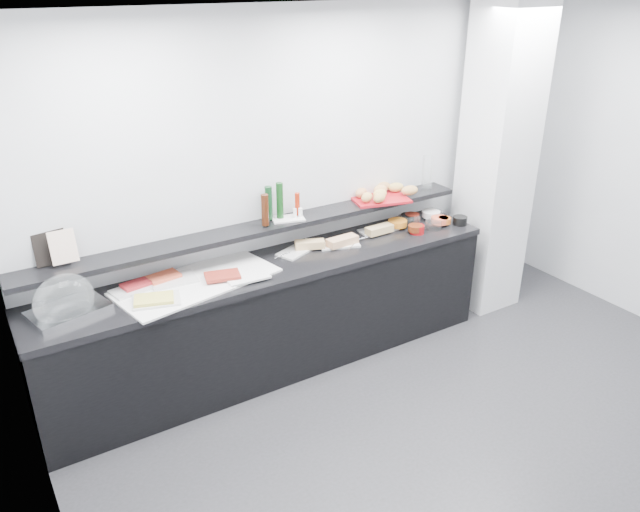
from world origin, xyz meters
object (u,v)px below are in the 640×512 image
condiment_tray (288,219)px  bread_tray (380,199)px  cloche_base (68,311)px  sandwich_plate_mid (339,245)px  framed_print (50,245)px  carafe (427,173)px

condiment_tray → bread_tray: 0.87m
cloche_base → bread_tray: (2.56, 0.14, 0.24)m
sandwich_plate_mid → framed_print: framed_print is taller
cloche_base → framed_print: framed_print is taller
framed_print → carafe: carafe is taller
cloche_base → framed_print: (-0.01, 0.26, 0.36)m
cloche_base → framed_print: 0.45m
cloche_base → carafe: size_ratio=1.55×
condiment_tray → bread_tray: bread_tray is taller
bread_tray → cloche_base: bearing=-162.5°
framed_print → cloche_base: bearing=-88.0°
framed_print → bread_tray: bearing=-1.8°
condiment_tray → framed_print: bearing=-167.9°
condiment_tray → bread_tray: bearing=15.2°
cloche_base → bread_tray: 2.57m
cloche_base → sandwich_plate_mid: 2.06m
cloche_base → framed_print: bearing=77.1°
cloche_base → sandwich_plate_mid: size_ratio=1.46×
framed_print → condiment_tray: framed_print is taller
bread_tray → condiment_tray: bearing=-166.4°
cloche_base → sandwich_plate_mid: bearing=-14.3°
sandwich_plate_mid → bread_tray: 0.58m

